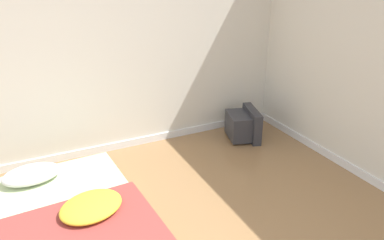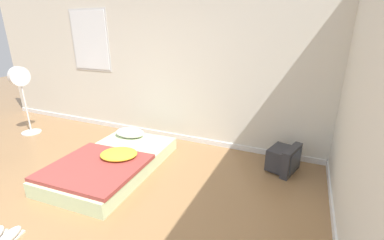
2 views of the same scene
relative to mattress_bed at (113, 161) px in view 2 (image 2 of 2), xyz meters
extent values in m
plane|color=#997047|center=(-0.01, -1.42, -0.13)|extent=(20.00, 20.00, 0.00)
cube|color=silver|center=(-0.01, 1.43, 1.17)|extent=(8.16, 0.06, 2.60)
cube|color=white|center=(-0.01, 1.39, -0.09)|extent=(8.16, 0.02, 0.09)
cube|color=silver|center=(-1.55, 1.40, 1.62)|extent=(0.92, 0.01, 1.16)
cube|color=white|center=(-1.55, 1.39, 1.62)|extent=(0.85, 0.01, 1.09)
cube|color=beige|center=(0.00, 0.01, -0.03)|extent=(1.26, 1.98, 0.20)
ellipsoid|color=white|center=(-0.24, 0.74, 0.14)|extent=(0.54, 0.37, 0.14)
cube|color=#993D38|center=(0.02, -0.35, 0.09)|extent=(1.23, 1.18, 0.05)
ellipsoid|color=yellow|center=(0.15, -0.03, 0.16)|extent=(0.63, 0.58, 0.11)
cube|color=#333338|center=(2.20, 1.00, 0.05)|extent=(0.35, 0.47, 0.31)
cube|color=#333338|center=(2.37, 0.95, 0.06)|extent=(0.24, 0.52, 0.39)
cube|color=#283342|center=(2.42, 0.93, 0.07)|extent=(0.12, 0.40, 0.28)
cube|color=silver|center=(0.01, -1.49, -0.12)|extent=(0.16, 0.28, 0.02)
ellipsoid|color=white|center=(0.01, -1.49, -0.07)|extent=(0.17, 0.28, 0.09)
cylinder|color=silver|center=(-2.46, 0.47, -0.12)|extent=(0.35, 0.35, 0.02)
cylinder|color=silver|center=(-2.46, 0.47, 0.37)|extent=(0.03, 0.03, 0.95)
cylinder|color=silver|center=(-2.46, 0.47, 1.00)|extent=(0.13, 0.37, 0.36)
camera|label=1|loc=(-0.21, -2.61, 1.98)|focal=35.00mm
camera|label=2|loc=(2.41, -2.57, 1.78)|focal=24.00mm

